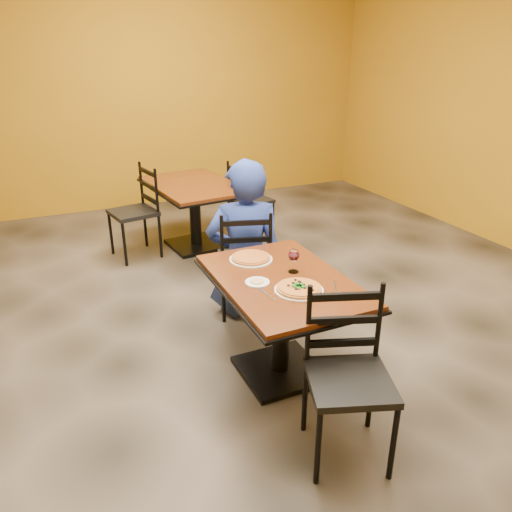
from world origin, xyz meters
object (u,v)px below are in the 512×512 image
table_main (282,304)px  diner (245,238)px  chair_main_near (350,382)px  plate_main (299,290)px  chair_main_far (244,260)px  chair_second_left (133,213)px  plate_far (251,259)px  pizza_far (251,257)px  wine_glass (294,260)px  table_second (194,200)px  pizza_main (299,288)px  chair_second_right (251,201)px  side_plate (257,282)px

table_main → diner: 0.97m
chair_main_near → plate_main: 0.68m
chair_main_far → chair_second_left: 1.74m
plate_far → plate_main: bearing=-82.1°
pizza_far → wine_glass: (0.18, -0.30, 0.07)m
table_second → diner: 1.64m
diner → chair_second_left: bearing=-51.1°
table_second → pizza_main: size_ratio=4.95×
table_second → plate_main: size_ratio=4.53×
chair_second_right → wine_glass: bearing=150.4°
diner → pizza_main: (-0.13, -1.16, 0.10)m
chair_main_near → chair_main_far: bearing=105.3°
chair_second_right → pizza_main: chair_second_right is taller
plate_far → pizza_far: pizza_far is taller
chair_second_right → diner: 1.82m
chair_main_far → side_plate: bearing=89.1°
table_main → table_second: size_ratio=0.88×
chair_main_near → pizza_far: bearing=112.5°
chair_second_right → pizza_far: (-0.97, -2.22, 0.31)m
chair_main_near → plate_main: chair_main_near is taller
chair_second_right → plate_main: 2.94m
chair_main_near → wine_glass: (0.12, 0.89, 0.35)m
pizza_main → plate_far: (-0.08, 0.57, -0.02)m
pizza_main → diner: bearing=83.8°
diner → table_second: bearing=-74.6°
diner → plate_main: size_ratio=4.36×
pizza_main → wine_glass: (0.10, 0.26, 0.07)m
table_main → plate_main: (0.01, -0.20, 0.20)m
table_second → side_plate: (-0.39, -2.58, 0.19)m
wine_glass → table_main: bearing=-153.0°
chair_main_far → pizza_far: chair_main_far is taller
pizza_far → wine_glass: size_ratio=1.56×
plate_main → pizza_main: 0.02m
chair_main_far → pizza_main: chair_main_far is taller
pizza_far → wine_glass: 0.36m
chair_main_far → chair_second_left: bearing=-52.2°
diner → plate_main: 1.17m
table_main → chair_main_near: 0.83m
side_plate → wine_glass: wine_glass is taller
diner → plate_main: diner is taller
diner → plate_far: bearing=88.9°
table_main → chair_second_left: size_ratio=1.24×
chair_main_near → chair_second_left: chair_second_left is taller
table_main → chair_second_left: chair_second_left is taller
chair_main_near → wine_glass: size_ratio=5.45×
table_main → chair_second_right: 2.74m
table_second → chair_second_right: bearing=0.0°
chair_main_far → plate_far: 0.68m
chair_main_far → diner: 0.20m
table_main → table_second: same height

